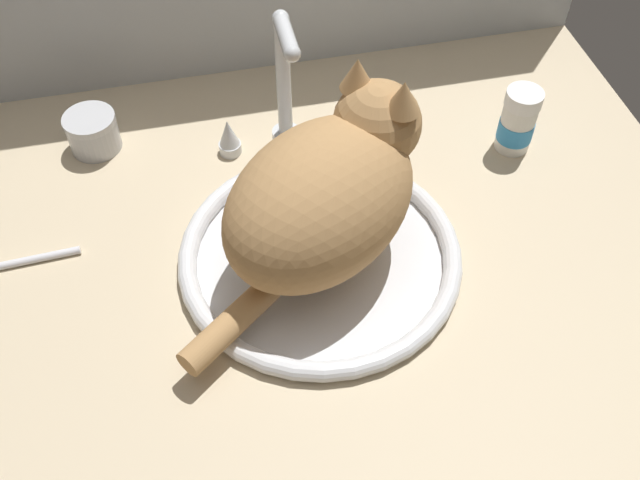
{
  "coord_description": "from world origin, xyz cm",
  "views": [
    {
      "loc": [
        -10.65,
        -54.9,
        73.75
      ],
      "look_at": [
        1.44,
        -1.29,
        7.0
      ],
      "focal_mm": 40.13,
      "sensor_mm": 36.0,
      "label": 1
    }
  ],
  "objects_px": {
    "faucet": "(285,101)",
    "pill_bottle": "(518,122)",
    "sink_basin": "(320,255)",
    "toothbrush": "(3,265)",
    "metal_jar": "(93,132)",
    "cat": "(330,190)"
  },
  "relations": [
    {
      "from": "faucet",
      "to": "pill_bottle",
      "type": "relative_size",
      "value": 2.22
    },
    {
      "from": "faucet",
      "to": "sink_basin",
      "type": "bearing_deg",
      "value": -90.0
    },
    {
      "from": "sink_basin",
      "to": "toothbrush",
      "type": "bearing_deg",
      "value": 169.05
    },
    {
      "from": "metal_jar",
      "to": "toothbrush",
      "type": "bearing_deg",
      "value": -120.83
    },
    {
      "from": "metal_jar",
      "to": "cat",
      "type": "bearing_deg",
      "value": -42.93
    },
    {
      "from": "sink_basin",
      "to": "faucet",
      "type": "relative_size",
      "value": 1.62
    },
    {
      "from": "faucet",
      "to": "toothbrush",
      "type": "distance_m",
      "value": 0.42
    },
    {
      "from": "toothbrush",
      "to": "faucet",
      "type": "bearing_deg",
      "value": 19.78
    },
    {
      "from": "faucet",
      "to": "cat",
      "type": "height_order",
      "value": "cat"
    },
    {
      "from": "sink_basin",
      "to": "pill_bottle",
      "type": "relative_size",
      "value": 3.61
    },
    {
      "from": "sink_basin",
      "to": "faucet",
      "type": "xyz_separation_m",
      "value": [
        0.0,
        0.21,
        0.07
      ]
    },
    {
      "from": "sink_basin",
      "to": "pill_bottle",
      "type": "bearing_deg",
      "value": 24.42
    },
    {
      "from": "sink_basin",
      "to": "faucet",
      "type": "bearing_deg",
      "value": 90.0
    },
    {
      "from": "sink_basin",
      "to": "cat",
      "type": "height_order",
      "value": "cat"
    },
    {
      "from": "cat",
      "to": "metal_jar",
      "type": "bearing_deg",
      "value": 137.07
    },
    {
      "from": "toothbrush",
      "to": "metal_jar",
      "type": "bearing_deg",
      "value": 59.17
    },
    {
      "from": "cat",
      "to": "pill_bottle",
      "type": "xyz_separation_m",
      "value": [
        0.3,
        0.13,
        -0.07
      ]
    },
    {
      "from": "metal_jar",
      "to": "pill_bottle",
      "type": "bearing_deg",
      "value": -12.6
    },
    {
      "from": "faucet",
      "to": "toothbrush",
      "type": "relative_size",
      "value": 1.22
    },
    {
      "from": "faucet",
      "to": "toothbrush",
      "type": "bearing_deg",
      "value": -160.22
    },
    {
      "from": "metal_jar",
      "to": "toothbrush",
      "type": "distance_m",
      "value": 0.23
    },
    {
      "from": "toothbrush",
      "to": "cat",
      "type": "bearing_deg",
      "value": -9.05
    }
  ]
}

